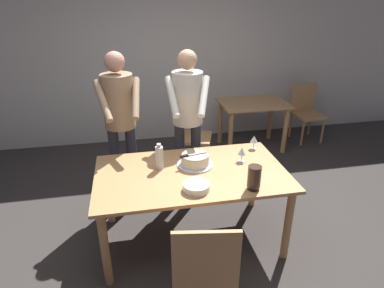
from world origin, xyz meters
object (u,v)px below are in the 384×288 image
at_px(background_chair_1, 189,133).
at_px(cake_on_platter, 195,160).
at_px(hurricane_lamp, 254,178).
at_px(person_cutting_cake, 188,112).
at_px(plate_stack, 196,187).
at_px(water_bottle, 159,157).
at_px(chair_near_side, 204,266).
at_px(background_table, 253,112).
at_px(person_standing_beside, 120,115).
at_px(background_chair_0, 306,110).
at_px(wine_glass_far, 254,139).
at_px(cake_knife, 188,155).
at_px(wine_glass_near, 242,151).
at_px(main_dining_table, 191,181).

bearing_deg(background_chair_1, cake_on_platter, -98.29).
bearing_deg(hurricane_lamp, background_chair_1, 95.75).
xyz_separation_m(cake_on_platter, person_cutting_cake, (0.04, 0.58, 0.27)).
relative_size(plate_stack, water_bottle, 0.88).
distance_m(plate_stack, water_bottle, 0.50).
xyz_separation_m(chair_near_side, background_table, (1.40, 2.77, 0.09)).
xyz_separation_m(person_standing_beside, background_table, (1.93, 1.17, -0.50)).
bearing_deg(background_chair_1, background_table, 21.17).
bearing_deg(background_chair_0, background_table, -170.03).
relative_size(chair_near_side, background_chair_1, 1.00).
bearing_deg(cake_on_platter, chair_near_side, -97.93).
bearing_deg(water_bottle, wine_glass_far, 13.50).
height_order(cake_on_platter, cake_knife, cake_knife).
xyz_separation_m(hurricane_lamp, background_table, (0.87, 2.28, -0.28)).
xyz_separation_m(cake_knife, person_standing_beside, (-0.60, 0.63, 0.21)).
distance_m(background_table, background_chair_1, 1.14).
xyz_separation_m(cake_knife, chair_near_side, (-0.07, -0.98, -0.37)).
bearing_deg(person_cutting_cake, person_standing_beside, 177.57).
height_order(cake_on_platter, person_cutting_cake, person_cutting_cake).
bearing_deg(wine_glass_near, wine_glass_far, 48.89).
relative_size(person_cutting_cake, chair_near_side, 1.91).
distance_m(cake_knife, plate_stack, 0.42).
relative_size(main_dining_table, water_bottle, 6.88).
bearing_deg(main_dining_table, background_chair_0, 42.00).
relative_size(main_dining_table, wine_glass_near, 11.94).
distance_m(cake_knife, person_standing_beside, 0.89).
height_order(cake_on_platter, person_standing_beside, person_standing_beside).
relative_size(cake_knife, wine_glass_far, 1.87).
xyz_separation_m(cake_on_platter, wine_glass_far, (0.67, 0.24, 0.05)).
relative_size(cake_knife, person_cutting_cake, 0.16).
height_order(plate_stack, background_chair_1, background_chair_1).
relative_size(person_standing_beside, background_chair_0, 1.91).
relative_size(cake_on_platter, wine_glass_far, 2.36).
bearing_deg(main_dining_table, cake_on_platter, 64.32).
bearing_deg(water_bottle, cake_knife, -2.43).
xyz_separation_m(wine_glass_near, person_standing_beside, (-1.12, 0.62, 0.22)).
distance_m(wine_glass_far, person_standing_beside, 1.40).
xyz_separation_m(person_cutting_cake, background_table, (1.22, 1.20, -0.50)).
relative_size(cake_knife, background_table, 0.27).
distance_m(main_dining_table, cake_knife, 0.24).
relative_size(person_cutting_cake, background_chair_1, 1.91).
distance_m(hurricane_lamp, background_table, 2.45).
height_order(hurricane_lamp, chair_near_side, hurricane_lamp).
xyz_separation_m(plate_stack, wine_glass_near, (0.53, 0.41, 0.07)).
bearing_deg(person_standing_beside, cake_on_platter, -42.48).
bearing_deg(wine_glass_far, person_cutting_cake, 151.21).
distance_m(main_dining_table, background_chair_0, 3.11).
height_order(main_dining_table, cake_knife, cake_knife).
xyz_separation_m(wine_glass_near, water_bottle, (-0.78, 0.00, 0.01)).
bearing_deg(person_standing_beside, hurricane_lamp, -46.42).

